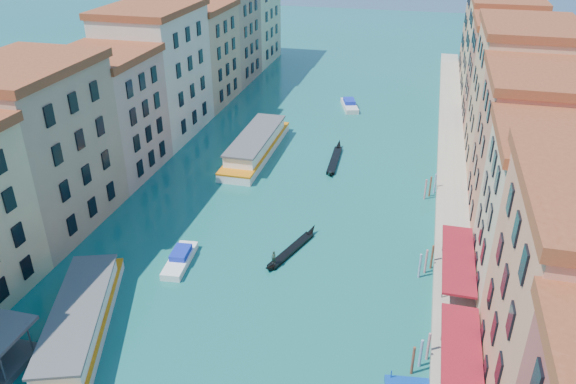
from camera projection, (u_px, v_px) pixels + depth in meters
name	position (u px, v px, depth m)	size (l,w,h in m)	color
left_bank_palazzos	(139.00, 88.00, 86.59)	(12.80, 128.40, 21.00)	beige
right_bank_palazzos	(523.00, 117.00, 74.78)	(12.80, 128.40, 21.00)	#943D36
quay	(451.00, 173.00, 80.80)	(4.00, 140.00, 1.00)	#A59A85
restaurant_awnings	(462.00, 372.00, 43.53)	(3.20, 44.55, 3.12)	maroon
mooring_poles_right	(422.00, 333.00, 49.96)	(1.44, 54.24, 3.20)	brown
vaporetto_near	(80.00, 322.00, 51.17)	(11.25, 20.64, 3.02)	silver
vaporetto_far	(256.00, 145.00, 87.48)	(5.07, 22.30, 3.32)	white
gondola_fore	(291.00, 249.00, 63.57)	(4.30, 10.52, 2.17)	black
gondola_far	(335.00, 159.00, 85.56)	(1.58, 12.73, 1.80)	black
motorboat_mid	(180.00, 259.00, 61.54)	(2.79, 6.98, 1.41)	white
motorboat_far	(349.00, 105.00, 107.23)	(4.52, 7.88, 1.56)	silver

